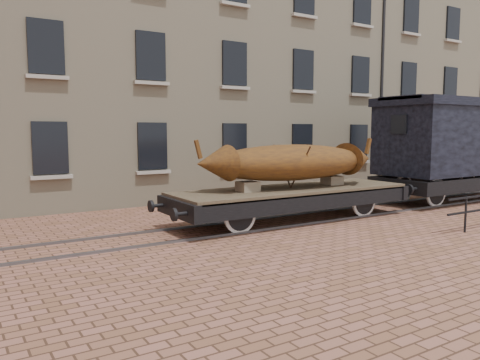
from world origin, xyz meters
TOP-DOWN VIEW (x-y plane):
  - ground at (0.00, 0.00)m, footprint 90.00×90.00m
  - warehouse_cream at (3.00, 9.99)m, footprint 40.00×10.19m
  - rail_track at (0.00, 0.00)m, footprint 30.00×1.52m
  - flatcar_wagon at (0.04, 0.00)m, footprint 8.62×2.34m
  - iron_boat at (-0.02, -0.00)m, footprint 6.22×2.20m
  - goods_van at (8.16, 0.00)m, footprint 7.70×2.81m

SIDE VIEW (x-z plane):
  - ground at x=0.00m, z-range 0.00..0.00m
  - rail_track at x=0.00m, z-range 0.00..0.06m
  - flatcar_wagon at x=0.04m, z-range 0.16..1.46m
  - iron_boat at x=-0.02m, z-range 1.05..2.56m
  - goods_van at x=8.16m, z-range 0.50..4.49m
  - warehouse_cream at x=3.00m, z-range 0.00..14.00m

